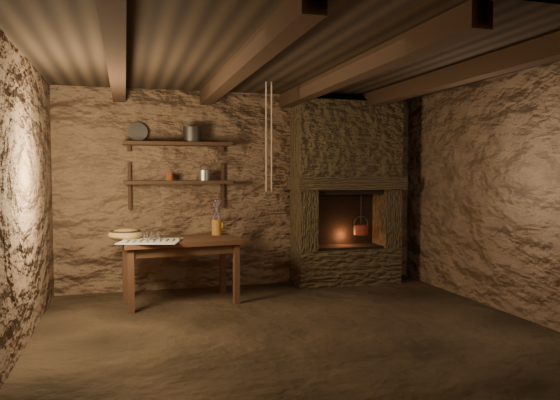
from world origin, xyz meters
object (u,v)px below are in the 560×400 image
object	(u,v)px
red_pot	(361,229)
wooden_bowl	(126,235)
work_table	(180,268)
stoneware_jug	(217,220)
iron_stockpot	(192,136)

from	to	relation	value
red_pot	wooden_bowl	bearing A→B (deg)	-174.13
work_table	wooden_bowl	distance (m)	0.69
work_table	wooden_bowl	size ratio (longest dim) A/B	3.43
stoneware_jug	red_pot	xyz separation A→B (m)	(1.88, 0.20, -0.18)
stoneware_jug	wooden_bowl	world-z (taller)	stoneware_jug
work_table	iron_stockpot	distance (m)	1.58
wooden_bowl	red_pot	size ratio (longest dim) A/B	0.69
work_table	red_pot	distance (m)	2.38
work_table	iron_stockpot	xyz separation A→B (m)	(0.20, 0.53, 1.47)
stoneware_jug	iron_stockpot	bearing A→B (deg)	126.29
wooden_bowl	red_pot	distance (m)	2.91
stoneware_jug	red_pot	distance (m)	1.90
red_pot	work_table	bearing A→B (deg)	-170.02
wooden_bowl	red_pot	world-z (taller)	red_pot
stoneware_jug	wooden_bowl	xyz separation A→B (m)	(-1.01, -0.10, -0.13)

